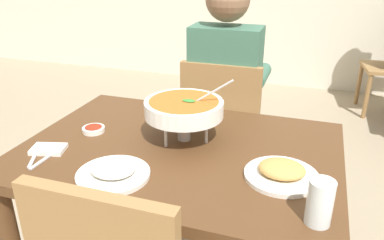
% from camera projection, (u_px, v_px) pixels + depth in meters
% --- Properties ---
extents(dining_table_main, '(1.17, 0.84, 0.74)m').
position_uv_depth(dining_table_main, '(180.00, 174.00, 1.48)').
color(dining_table_main, '#51331C').
rests_on(dining_table_main, ground_plane).
extents(chair_diner_main, '(0.44, 0.44, 0.90)m').
position_uv_depth(chair_diner_main, '(223.00, 128.00, 2.14)').
color(chair_diner_main, olive).
rests_on(chair_diner_main, ground_plane).
extents(diner_main, '(0.40, 0.45, 1.31)m').
position_uv_depth(diner_main, '(226.00, 86.00, 2.07)').
color(diner_main, '#2D2D38').
rests_on(diner_main, ground_plane).
extents(curry_bowl, '(0.33, 0.30, 0.26)m').
position_uv_depth(curry_bowl, '(184.00, 109.00, 1.44)').
color(curry_bowl, silver).
rests_on(curry_bowl, dining_table_main).
extents(rice_plate, '(0.24, 0.24, 0.06)m').
position_uv_depth(rice_plate, '(113.00, 171.00, 1.23)').
color(rice_plate, white).
rests_on(rice_plate, dining_table_main).
extents(appetizer_plate, '(0.24, 0.24, 0.06)m').
position_uv_depth(appetizer_plate, '(282.00, 172.00, 1.23)').
color(appetizer_plate, white).
rests_on(appetizer_plate, dining_table_main).
extents(sauce_dish, '(0.09, 0.09, 0.02)m').
position_uv_depth(sauce_dish, '(94.00, 129.00, 1.55)').
color(sauce_dish, white).
rests_on(sauce_dish, dining_table_main).
extents(napkin_folded, '(0.14, 0.11, 0.02)m').
position_uv_depth(napkin_folded, '(48.00, 149.00, 1.40)').
color(napkin_folded, white).
rests_on(napkin_folded, dining_table_main).
extents(fork_utensil, '(0.09, 0.16, 0.01)m').
position_uv_depth(fork_utensil, '(35.00, 156.00, 1.36)').
color(fork_utensil, silver).
rests_on(fork_utensil, dining_table_main).
extents(spoon_utensil, '(0.01, 0.17, 0.01)m').
position_uv_depth(spoon_utensil, '(47.00, 158.00, 1.35)').
color(spoon_utensil, silver).
rests_on(spoon_utensil, dining_table_main).
extents(drink_glass, '(0.07, 0.07, 0.13)m').
position_uv_depth(drink_glass, '(320.00, 205.00, 1.01)').
color(drink_glass, silver).
rests_on(drink_glass, dining_table_main).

